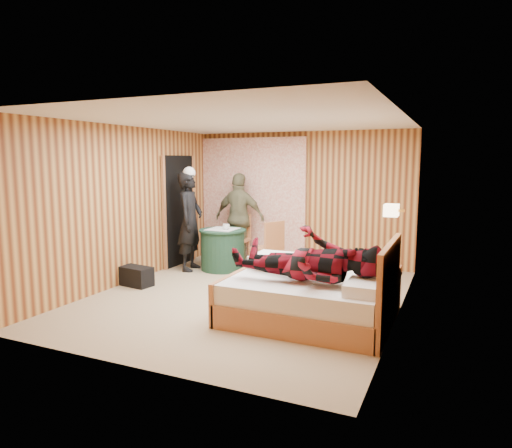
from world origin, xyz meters
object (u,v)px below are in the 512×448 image
at_px(bed, 311,296).
at_px(man_on_bed, 308,247).
at_px(woman_standing, 190,221).
at_px(wall_lamp, 392,210).
at_px(man_at_table, 240,218).
at_px(nightstand, 381,289).
at_px(round_table, 223,249).
at_px(duffel_bag, 136,276).
at_px(chair_near, 270,244).
at_px(chair_far, 239,235).

height_order(bed, man_on_bed, man_on_bed).
bearing_deg(bed, woman_standing, 149.26).
bearing_deg(man_on_bed, wall_lamp, 57.52).
bearing_deg(woman_standing, man_at_table, -38.06).
relative_size(nightstand, woman_standing, 0.34).
height_order(round_table, man_on_bed, man_on_bed).
height_order(nightstand, man_on_bed, man_on_bed).
relative_size(nightstand, duffel_bag, 1.13).
xyz_separation_m(chair_near, woman_standing, (-1.46, -0.20, 0.34)).
height_order(duffel_bag, man_at_table, man_at_table).
xyz_separation_m(nightstand, woman_standing, (-3.51, 1.00, 0.58)).
height_order(chair_far, man_at_table, man_at_table).
relative_size(round_table, chair_near, 0.89).
xyz_separation_m(wall_lamp, nightstand, (-0.04, -0.35, -1.00)).
bearing_deg(bed, chair_far, 131.25).
relative_size(wall_lamp, chair_near, 0.28).
distance_m(chair_far, man_at_table, 0.32).
relative_size(chair_far, woman_standing, 0.53).
distance_m(round_table, chair_far, 0.69).
xyz_separation_m(chair_near, duffel_bag, (-1.69, -1.46, -0.40)).
bearing_deg(bed, man_on_bed, -84.33).
bearing_deg(duffel_bag, man_at_table, 79.75).
distance_m(nightstand, woman_standing, 3.69).
xyz_separation_m(bed, nightstand, (0.75, 0.64, 0.00)).
xyz_separation_m(chair_far, duffel_bag, (-0.74, -2.18, -0.39)).
xyz_separation_m(chair_far, woman_standing, (-0.51, -0.92, 0.35)).
distance_m(duffel_bag, man_at_table, 2.44).
height_order(nightstand, woman_standing, woman_standing).
relative_size(duffel_bag, man_at_table, 0.31).
height_order(wall_lamp, woman_standing, woman_standing).
bearing_deg(duffel_bag, nightstand, 12.32).
bearing_deg(chair_near, man_on_bed, 59.48).
relative_size(wall_lamp, man_at_table, 0.15).
xyz_separation_m(duffel_bag, man_on_bed, (3.00, -0.60, 0.80)).
xyz_separation_m(wall_lamp, chair_far, (-3.04, 1.57, -0.76)).
xyz_separation_m(bed, chair_near, (-1.29, 1.84, 0.25)).
height_order(chair_far, man_on_bed, man_on_bed).
relative_size(chair_far, duffel_bag, 1.74).
bearing_deg(man_on_bed, bed, 95.67).
xyz_separation_m(nightstand, round_table, (-2.99, 1.25, 0.07)).
bearing_deg(man_at_table, bed, 130.68).
bearing_deg(duffel_bag, woman_standing, 88.26).
bearing_deg(woman_standing, bed, -130.21).
distance_m(bed, chair_near, 2.26).
relative_size(chair_near, duffel_bag, 1.77).
bearing_deg(nightstand, round_table, 157.29).
relative_size(round_table, woman_standing, 0.47).
xyz_separation_m(nightstand, chair_far, (-2.99, 1.92, 0.24)).
height_order(duffel_bag, woman_standing, woman_standing).
xyz_separation_m(duffel_bag, man_at_table, (0.74, 2.22, 0.71)).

